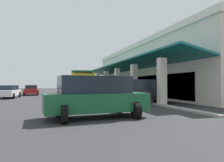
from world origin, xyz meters
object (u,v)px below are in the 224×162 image
(transit_bus, at_px, (81,82))
(parked_sedan_white, at_px, (8,92))
(pedestrian, at_px, (74,92))
(parked_sedan_red, at_px, (31,90))
(parked_suv_green, at_px, (95,96))
(parked_suv_charcoal, at_px, (133,91))
(potted_palm, at_px, (102,89))

(transit_bus, height_order, parked_sedan_white, transit_bus)
(pedestrian, bearing_deg, parked_sedan_red, -165.02)
(parked_sedan_white, relative_size, parked_suv_green, 0.92)
(transit_bus, bearing_deg, parked_suv_green, -6.33)
(parked_suv_green, bearing_deg, parked_sedan_red, -168.37)
(parked_suv_green, bearing_deg, parked_suv_charcoal, 142.27)
(parked_sedan_white, xyz_separation_m, parked_suv_charcoal, (10.58, 11.04, 0.27))
(parked_sedan_white, xyz_separation_m, potted_palm, (-9.48, 13.65, -0.03))
(parked_suv_green, relative_size, pedestrian, 2.83)
(parked_sedan_white, height_order, parked_suv_green, parked_suv_green)
(parked_sedan_red, relative_size, pedestrian, 2.57)
(transit_bus, xyz_separation_m, pedestrian, (11.39, -2.27, -0.87))
(parked_suv_charcoal, height_order, potted_palm, potted_palm)
(transit_bus, bearing_deg, potted_palm, 147.84)
(parked_sedan_red, xyz_separation_m, parked_sedan_white, (6.28, -1.97, 0.00))
(parked_sedan_red, relative_size, parked_suv_green, 0.91)
(parked_suv_charcoal, distance_m, pedestrian, 4.77)
(pedestrian, xyz_separation_m, potted_palm, (-19.44, 7.33, -0.26))
(parked_suv_green, bearing_deg, potted_palm, 164.75)
(pedestrian, relative_size, potted_palm, 0.58)
(transit_bus, xyz_separation_m, potted_palm, (-8.04, 5.06, -1.13))
(potted_palm, bearing_deg, transit_bus, -32.16)
(parked_suv_green, distance_m, potted_palm, 26.72)
(parked_sedan_red, height_order, parked_suv_green, parked_suv_green)
(transit_bus, bearing_deg, parked_sedan_white, -80.53)
(parked_sedan_white, distance_m, parked_suv_green, 17.60)
(parked_sedan_red, xyz_separation_m, potted_palm, (-3.20, 11.67, -0.03))
(transit_bus, height_order, parked_sedan_red, transit_bus)
(transit_bus, xyz_separation_m, parked_suv_green, (17.73, -1.97, -0.84))
(parked_sedan_red, xyz_separation_m, parked_suv_green, (22.58, 4.65, 0.27))
(parked_sedan_white, bearing_deg, pedestrian, 32.38)
(parked_sedan_red, relative_size, parked_sedan_white, 0.99)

